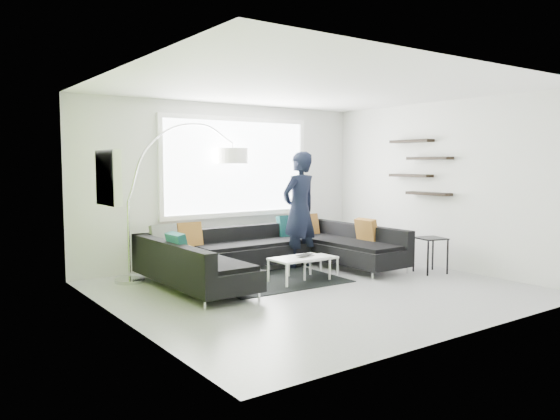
{
  "coord_description": "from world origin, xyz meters",
  "views": [
    {
      "loc": [
        -4.8,
        -5.87,
        1.78
      ],
      "look_at": [
        0.03,
        0.9,
        1.05
      ],
      "focal_mm": 35.0,
      "sensor_mm": 36.0,
      "label": 1
    }
  ],
  "objects_px": {
    "coffee_table": "(307,267)",
    "arc_lamp": "(128,201)",
    "person": "(299,210)",
    "laptop": "(307,256)",
    "side_table": "(430,255)",
    "sectional_sofa": "(276,254)"
  },
  "relations": [
    {
      "from": "laptop",
      "to": "arc_lamp",
      "type": "bearing_deg",
      "value": 126.67
    },
    {
      "from": "sectional_sofa",
      "to": "side_table",
      "type": "xyz_separation_m",
      "value": [
        2.18,
        -1.22,
        -0.07
      ]
    },
    {
      "from": "coffee_table",
      "to": "arc_lamp",
      "type": "bearing_deg",
      "value": 147.92
    },
    {
      "from": "arc_lamp",
      "to": "laptop",
      "type": "bearing_deg",
      "value": -37.44
    },
    {
      "from": "sectional_sofa",
      "to": "laptop",
      "type": "xyz_separation_m",
      "value": [
        0.21,
        -0.52,
        0.02
      ]
    },
    {
      "from": "sectional_sofa",
      "to": "arc_lamp",
      "type": "relative_size",
      "value": 1.57
    },
    {
      "from": "coffee_table",
      "to": "side_table",
      "type": "distance_m",
      "value": 2.07
    },
    {
      "from": "arc_lamp",
      "to": "person",
      "type": "bearing_deg",
      "value": -15.24
    },
    {
      "from": "person",
      "to": "laptop",
      "type": "height_order",
      "value": "person"
    },
    {
      "from": "arc_lamp",
      "to": "sectional_sofa",
      "type": "bearing_deg",
      "value": -29.07
    },
    {
      "from": "coffee_table",
      "to": "arc_lamp",
      "type": "relative_size",
      "value": 0.46
    },
    {
      "from": "coffee_table",
      "to": "arc_lamp",
      "type": "distance_m",
      "value": 2.85
    },
    {
      "from": "arc_lamp",
      "to": "coffee_table",
      "type": "bearing_deg",
      "value": -34.73
    },
    {
      "from": "sectional_sofa",
      "to": "laptop",
      "type": "bearing_deg",
      "value": -68.99
    },
    {
      "from": "coffee_table",
      "to": "person",
      "type": "height_order",
      "value": "person"
    },
    {
      "from": "person",
      "to": "coffee_table",
      "type": "bearing_deg",
      "value": 50.56
    },
    {
      "from": "arc_lamp",
      "to": "side_table",
      "type": "height_order",
      "value": "arc_lamp"
    },
    {
      "from": "sectional_sofa",
      "to": "laptop",
      "type": "height_order",
      "value": "sectional_sofa"
    },
    {
      "from": "person",
      "to": "laptop",
      "type": "bearing_deg",
      "value": 50.33
    },
    {
      "from": "person",
      "to": "sectional_sofa",
      "type": "bearing_deg",
      "value": 18.83
    },
    {
      "from": "sectional_sofa",
      "to": "side_table",
      "type": "height_order",
      "value": "sectional_sofa"
    },
    {
      "from": "side_table",
      "to": "laptop",
      "type": "relative_size",
      "value": 1.44
    }
  ]
}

